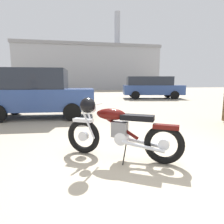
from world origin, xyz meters
name	(u,v)px	position (x,y,z in m)	size (l,w,h in m)	color
ground_plane	(138,165)	(0.00, 0.00, 0.00)	(80.00, 80.00, 0.00)	tan
vintage_motorcycle	(117,130)	(-0.26, 0.36, 0.49)	(1.85, 1.15, 1.07)	black
red_hatchback_near	(38,93)	(-2.28, 4.74, 0.92)	(4.00, 2.02, 1.78)	black
dark_sedan_left	(151,87)	(5.13, 11.94, 0.94)	(4.94, 2.58, 1.74)	black
industrial_building	(88,69)	(1.72, 36.13, 3.84)	(24.18, 14.39, 14.84)	#9EA0A8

